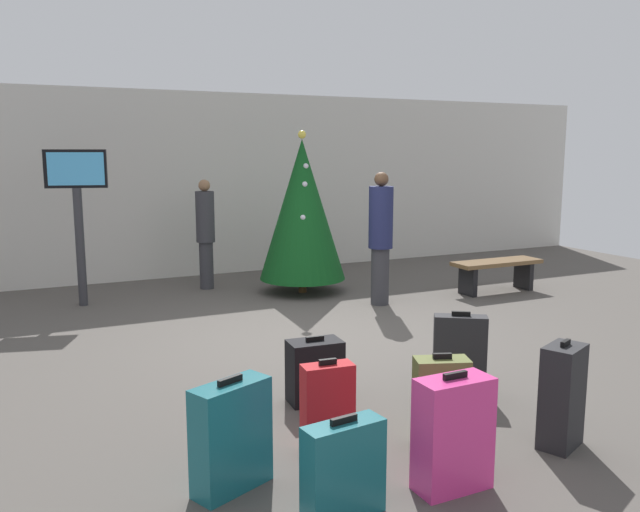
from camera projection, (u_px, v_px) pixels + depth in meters
ground_plane at (321, 337)px, 7.43m from camera, size 16.00×16.00×0.00m
back_wall at (211, 184)px, 11.07m from camera, size 16.00×0.20×3.08m
holiday_tree at (302, 210)px, 9.60m from camera, size 1.28×1.28×2.41m
flight_info_kiosk at (77, 200)px, 8.73m from camera, size 0.80×0.28×2.13m
waiting_bench at (497, 269)px, 9.76m from camera, size 1.42×0.44×0.48m
traveller_0 at (205, 231)px, 9.92m from camera, size 0.40×0.40×1.68m
traveller_1 at (381, 235)px, 8.87m from camera, size 0.41×0.41×1.83m
suitcase_0 at (315, 371)px, 5.49m from camera, size 0.47×0.31×0.57m
suitcase_1 at (460, 354)px, 5.71m from camera, size 0.47×0.39×0.73m
suitcase_2 at (441, 403)px, 4.63m from camera, size 0.43×0.32×0.70m
suitcase_3 at (231, 436)px, 4.04m from camera, size 0.56×0.39×0.74m
suitcase_4 at (328, 408)px, 4.57m from camera, size 0.38×0.20×0.68m
suitcase_5 at (453, 434)px, 4.05m from camera, size 0.48×0.24×0.77m
suitcase_6 at (343, 470)px, 3.74m from camera, size 0.51×0.23×0.62m
suitcase_7 at (562, 396)px, 4.63m from camera, size 0.40×0.34×0.79m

